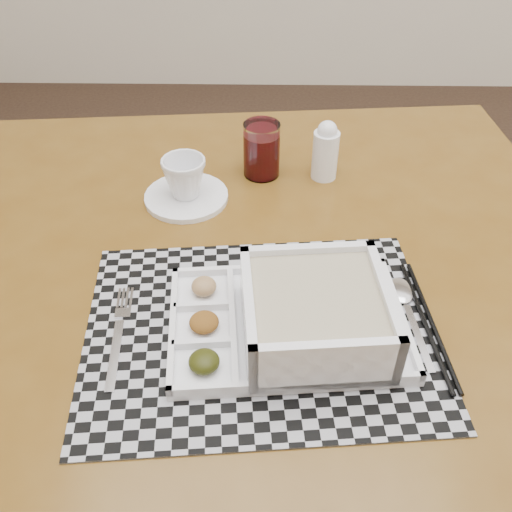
{
  "coord_description": "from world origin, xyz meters",
  "views": [
    {
      "loc": [
        -0.7,
        -0.64,
        1.41
      ],
      "look_at": [
        -0.71,
        -0.01,
        0.86
      ],
      "focal_mm": 40.0,
      "sensor_mm": 36.0,
      "label": 1
    }
  ],
  "objects_px": {
    "juice_glass": "(262,152)",
    "dining_table": "(264,314)",
    "serving_tray": "(305,318)",
    "cup": "(185,178)",
    "creamer_bottle": "(325,151)"
  },
  "relations": [
    {
      "from": "dining_table",
      "to": "serving_tray",
      "type": "bearing_deg",
      "value": -65.32
    },
    {
      "from": "dining_table",
      "to": "creamer_bottle",
      "type": "distance_m",
      "value": 0.33
    },
    {
      "from": "serving_tray",
      "to": "creamer_bottle",
      "type": "bearing_deg",
      "value": 82.14
    },
    {
      "from": "serving_tray",
      "to": "cup",
      "type": "xyz_separation_m",
      "value": [
        -0.2,
        0.32,
        0.01
      ]
    },
    {
      "from": "serving_tray",
      "to": "cup",
      "type": "bearing_deg",
      "value": 121.34
    },
    {
      "from": "serving_tray",
      "to": "creamer_bottle",
      "type": "xyz_separation_m",
      "value": [
        0.06,
        0.4,
        0.02
      ]
    },
    {
      "from": "cup",
      "to": "creamer_bottle",
      "type": "height_order",
      "value": "creamer_bottle"
    },
    {
      "from": "cup",
      "to": "creamer_bottle",
      "type": "relative_size",
      "value": 0.68
    },
    {
      "from": "juice_glass",
      "to": "creamer_bottle",
      "type": "distance_m",
      "value": 0.12
    },
    {
      "from": "cup",
      "to": "serving_tray",
      "type": "bearing_deg",
      "value": -74.93
    },
    {
      "from": "juice_glass",
      "to": "dining_table",
      "type": "bearing_deg",
      "value": -88.61
    },
    {
      "from": "dining_table",
      "to": "cup",
      "type": "height_order",
      "value": "cup"
    },
    {
      "from": "cup",
      "to": "creamer_bottle",
      "type": "bearing_deg",
      "value": 1.23
    },
    {
      "from": "serving_tray",
      "to": "juice_glass",
      "type": "height_order",
      "value": "juice_glass"
    },
    {
      "from": "juice_glass",
      "to": "creamer_bottle",
      "type": "bearing_deg",
      "value": -3.65
    }
  ]
}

